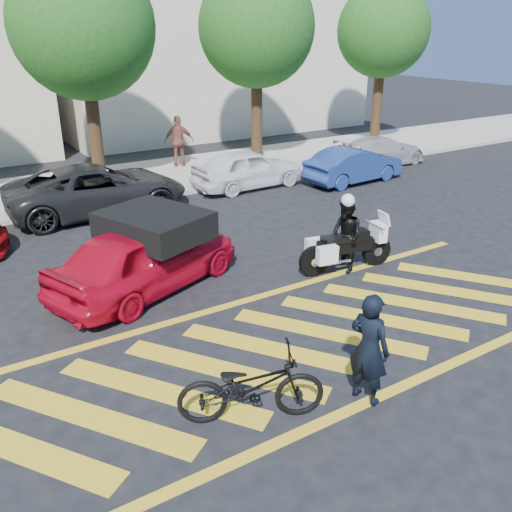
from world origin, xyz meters
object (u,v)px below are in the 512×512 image
police_motorcycle (345,247)px  parked_far_right (381,151)px  red_convertible (146,257)px  parked_mid_right (248,169)px  officer_bike (369,349)px  parked_right (354,165)px  bicycle (251,386)px  officer_moto (346,236)px  parked_mid_left (98,189)px

police_motorcycle → parked_far_right: 10.82m
red_convertible → parked_mid_right: size_ratio=1.10×
officer_bike → parked_far_right: officer_bike is taller
police_motorcycle → parked_right: parked_right is taller
police_motorcycle → bicycle: bearing=-134.3°
police_motorcycle → officer_moto: officer_moto is taller
officer_bike → parked_mid_right: officer_bike is taller
officer_bike → parked_far_right: size_ratio=0.44×
parked_mid_left → officer_bike: bearing=-175.2°
bicycle → parked_mid_right: size_ratio=0.52×
red_convertible → parked_mid_right: red_convertible is taller
officer_moto → parked_far_right: size_ratio=0.42×
officer_bike → bicycle: officer_bike is taller
bicycle → police_motorcycle: bicycle is taller
officer_moto → red_convertible: officer_moto is taller
officer_moto → red_convertible: (-4.20, 1.50, -0.10)m
police_motorcycle → parked_mid_right: (1.76, 7.19, 0.12)m
officer_moto → parked_right: (5.41, 5.80, -0.22)m
bicycle → red_convertible: red_convertible is taller
officer_moto → parked_far_right: (8.10, 7.20, -0.26)m
parked_mid_left → parked_right: size_ratio=1.37×
bicycle → red_convertible: 4.78m
officer_moto → parked_mid_left: (-3.50, 7.20, -0.12)m
parked_mid_left → parked_far_right: parked_mid_left is taller
parked_mid_left → bicycle: bearing=175.7°
officer_moto → red_convertible: bearing=-99.6°
parked_far_right → officer_bike: bearing=134.2°
police_motorcycle → parked_mid_left: (-3.51, 7.19, 0.17)m
police_motorcycle → parked_right: bearing=57.0°
parked_mid_left → parked_mid_right: 5.27m
parked_right → parked_mid_right: bearing=65.3°
officer_moto → parked_right: 7.93m
bicycle → officer_bike: bearing=-83.1°
officer_bike → parked_far_right: bearing=-60.1°
red_convertible → bicycle: bearing=154.6°
parked_far_right → bicycle: bearing=128.6°
police_motorcycle → parked_mid_left: size_ratio=0.44×
parked_mid_right → officer_moto: bearing=164.4°
officer_moto → parked_right: size_ratio=0.44×
bicycle → parked_right: size_ratio=0.55×
officer_bike → police_motorcycle: (2.85, 3.81, -0.32)m
officer_bike → police_motorcycle: 4.77m
red_convertible → parked_right: 10.53m
police_motorcycle → officer_moto: bearing=-148.1°
parked_mid_left → parked_far_right: bearing=-88.7°
officer_bike → police_motorcycle: size_ratio=0.76×
parked_right → parked_mid_left: bearing=77.5°
bicycle → parked_far_right: parked_far_right is taller
red_convertible → police_motorcycle: bearing=-130.9°
bicycle → police_motorcycle: size_ratio=0.89×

